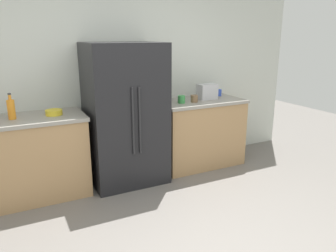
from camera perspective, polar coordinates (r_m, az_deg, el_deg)
name	(u,v)px	position (r m, az deg, el deg)	size (l,w,h in m)	color
ground_plane	(195,249)	(3.02, 4.79, -20.66)	(11.12, 11.12, 0.00)	slate
kitchen_back_panel	(115,57)	(4.32, -9.29, 11.78)	(5.56, 0.10, 3.02)	silver
counter_left	(34,157)	(3.96, -22.38, -5.07)	(1.16, 0.66, 0.93)	tan
counter_right	(199,132)	(4.61, 5.44, -1.10)	(1.19, 0.66, 0.93)	tan
refrigerator	(125,114)	(4.00, -7.45, 2.01)	(0.90, 0.74, 1.71)	black
toaster	(207,92)	(4.56, 6.85, 5.99)	(0.26, 0.17, 0.21)	silver
bottle_a	(11,109)	(3.79, -25.70, 2.68)	(0.08, 0.08, 0.28)	orange
cup_a	(181,99)	(4.26, 2.37, 4.67)	(0.10, 0.10, 0.10)	green
cup_b	(194,99)	(4.34, 4.60, 4.79)	(0.09, 0.09, 0.09)	brown
cup_c	(219,93)	(4.83, 8.90, 5.77)	(0.07, 0.07, 0.09)	blue
bowl_b	(54,112)	(3.84, -19.29, 2.27)	(0.18, 0.18, 0.06)	yellow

